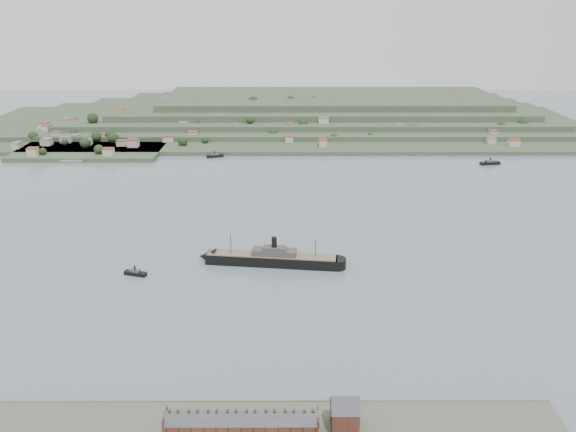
{
  "coord_description": "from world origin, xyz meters",
  "views": [
    {
      "loc": [
        6.32,
        -329.53,
        149.87
      ],
      "look_at": [
        7.13,
        30.0,
        10.95
      ],
      "focal_mm": 35.0,
      "sensor_mm": 36.0,
      "label": 1
    }
  ],
  "objects_px": {
    "steamship": "(268,258)",
    "tugboat": "(135,273)",
    "terrace_row": "(242,424)",
    "gabled_building": "(345,414)"
  },
  "relations": [
    {
      "from": "gabled_building",
      "to": "tugboat",
      "type": "bearing_deg",
      "value": 130.76
    },
    {
      "from": "tugboat",
      "to": "steamship",
      "type": "bearing_deg",
      "value": 10.41
    },
    {
      "from": "terrace_row",
      "to": "tugboat",
      "type": "distance_m",
      "value": 149.47
    },
    {
      "from": "terrace_row",
      "to": "tugboat",
      "type": "height_order",
      "value": "terrace_row"
    },
    {
      "from": "steamship",
      "to": "tugboat",
      "type": "distance_m",
      "value": 78.16
    },
    {
      "from": "terrace_row",
      "to": "steamship",
      "type": "xyz_separation_m",
      "value": [
        4.94,
        145.04,
        -2.85
      ]
    },
    {
      "from": "terrace_row",
      "to": "steamship",
      "type": "relative_size",
      "value": 0.62
    },
    {
      "from": "gabled_building",
      "to": "tugboat",
      "type": "distance_m",
      "value": 167.69
    },
    {
      "from": "terrace_row",
      "to": "gabled_building",
      "type": "bearing_deg",
      "value": 6.12
    },
    {
      "from": "steamship",
      "to": "tugboat",
      "type": "bearing_deg",
      "value": -169.59
    }
  ]
}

